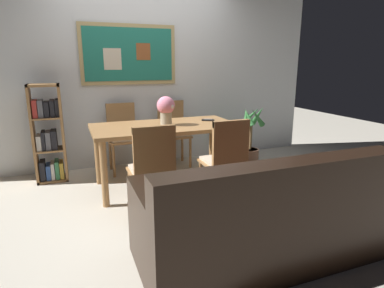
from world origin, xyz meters
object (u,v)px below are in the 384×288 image
object	(u,v)px
dining_chair_near_left	(152,164)
potted_palm	(251,142)
dining_chair_far_right	(173,128)
flower_vase	(166,108)
potted_ivy	(228,139)
tv_remote	(208,120)
bookshelf	(48,137)
dining_chair_near_right	(226,156)
dining_table	(166,133)
dining_chair_far_left	(123,132)
leather_couch	(262,220)

from	to	relation	value
dining_chair_near_left	potted_palm	size ratio (longest dim) A/B	1.06
dining_chair_far_right	flower_vase	size ratio (longest dim) A/B	2.74
potted_palm	flower_vase	distance (m)	1.54
dining_chair_near_left	potted_ivy	distance (m)	2.25
tv_remote	dining_chair_near_left	bearing A→B (deg)	-137.94
bookshelf	potted_ivy	xyz separation A→B (m)	(2.52, 0.12, -0.27)
potted_ivy	flower_vase	xyz separation A→B (m)	(-1.23, -0.82, 0.65)
dining_chair_near_left	dining_chair_near_right	distance (m)	0.76
dining_chair_near_right	potted_palm	distance (m)	1.50
dining_table	dining_chair_near_left	size ratio (longest dim) A/B	1.83
potted_ivy	potted_palm	size ratio (longest dim) A/B	0.62
dining_chair_near_right	flower_vase	bearing A→B (deg)	117.80
bookshelf	tv_remote	bearing A→B (deg)	-18.27
bookshelf	dining_chair_near_right	bearing A→B (deg)	-40.53
dining_chair_near_left	dining_chair_far_left	xyz separation A→B (m)	(-0.02, 1.53, 0.00)
dining_chair_near_right	potted_ivy	bearing A→B (deg)	61.84
dining_chair_far_right	tv_remote	xyz separation A→B (m)	(0.23, -0.71, 0.21)
leather_couch	bookshelf	world-z (taller)	bookshelf
bookshelf	flower_vase	distance (m)	1.52
dining_table	leather_couch	bearing A→B (deg)	-82.36
dining_chair_near_right	potted_palm	size ratio (longest dim) A/B	1.06
potted_ivy	potted_palm	world-z (taller)	potted_palm
flower_vase	tv_remote	bearing A→B (deg)	8.59
tv_remote	dining_chair_far_right	bearing A→B (deg)	107.87
leather_couch	potted_ivy	world-z (taller)	leather_couch
dining_chair_near_left	potted_ivy	size ratio (longest dim) A/B	1.70
dining_table	dining_chair_far_left	bearing A→B (deg)	116.29
dining_table	bookshelf	world-z (taller)	bookshelf
dining_chair_near_right	dining_chair_far_right	xyz separation A→B (m)	(-0.06, 1.54, 0.00)
potted_ivy	tv_remote	size ratio (longest dim) A/B	3.38
dining_chair_far_right	flower_vase	bearing A→B (deg)	-112.62
dining_chair_far_left	tv_remote	distance (m)	1.19
dining_chair_near_left	dining_chair_far_right	size ratio (longest dim) A/B	1.00
dining_chair_far_left	leather_couch	bearing A→B (deg)	-76.21
dining_table	leather_couch	size ratio (longest dim) A/B	0.92
dining_chair_far_left	potted_palm	xyz separation A→B (m)	(1.75, -0.40, -0.20)
tv_remote	potted_palm	bearing A→B (deg)	20.09
dining_chair_far_right	potted_palm	bearing A→B (deg)	-21.91
dining_chair_near_right	dining_chair_far_right	distance (m)	1.54
dining_table	tv_remote	world-z (taller)	tv_remote
dining_chair_near_right	dining_chair_far_right	bearing A→B (deg)	92.22
dining_chair_near_left	potted_ivy	world-z (taller)	dining_chair_near_left
dining_chair_near_right	dining_chair_far_right	world-z (taller)	same
bookshelf	potted_ivy	world-z (taller)	bookshelf
dining_chair_near_right	potted_ivy	distance (m)	1.79
dining_table	leather_couch	xyz separation A→B (m)	(0.23, -1.70, -0.33)
potted_palm	tv_remote	xyz separation A→B (m)	(-0.81, -0.30, 0.41)
bookshelf	potted_palm	xyz separation A→B (m)	(2.66, -0.32, -0.22)
dining_chair_far_left	flower_vase	xyz separation A→B (m)	(0.38, -0.78, 0.40)
dining_chair_near_left	dining_chair_far_right	xyz separation A→B (m)	(0.70, 1.55, 0.00)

